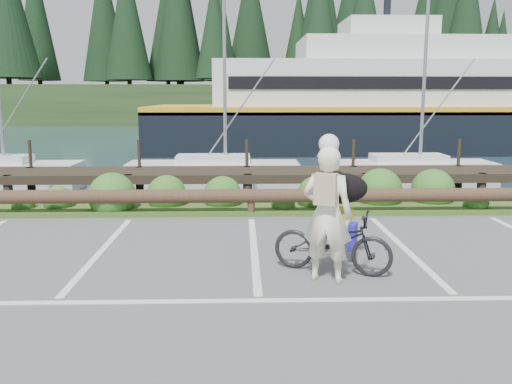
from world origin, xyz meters
TOP-DOWN VIEW (x-y plane):
  - ground at (0.00, 0.00)m, footprint 72.00×72.00m
  - harbor_backdrop at (0.40, 78.42)m, footprint 170.00×160.00m
  - vegetation_strip at (0.00, 5.30)m, footprint 34.00×1.60m
  - log_rail at (0.00, 4.60)m, footprint 32.00×0.30m
  - bicycle at (1.13, 0.74)m, footprint 1.89×1.22m
  - cyclist at (0.99, 0.35)m, footprint 0.82×0.69m
  - dog at (1.34, 1.27)m, footprint 0.69×0.93m

SIDE VIEW (x-z plane):
  - harbor_backdrop at x=0.40m, z-range -15.00..15.00m
  - ground at x=0.00m, z-range 0.00..0.00m
  - log_rail at x=0.00m, z-range -0.30..0.30m
  - vegetation_strip at x=0.00m, z-range 0.00..0.10m
  - bicycle at x=1.13m, z-range 0.00..0.94m
  - cyclist at x=0.99m, z-range 0.00..1.93m
  - dog at x=1.34m, z-range 0.94..1.42m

